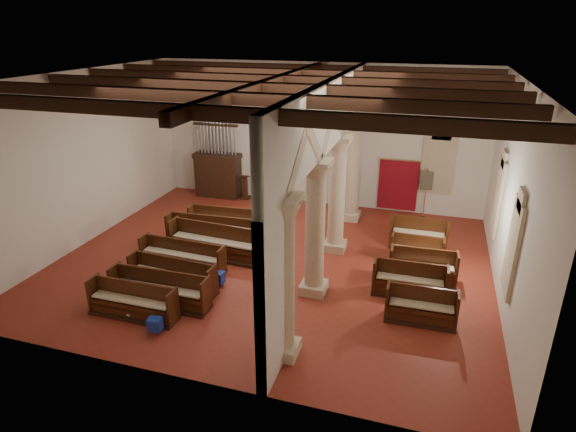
{
  "coord_description": "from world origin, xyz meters",
  "views": [
    {
      "loc": [
        4.75,
        -13.62,
        7.49
      ],
      "look_at": [
        0.38,
        0.5,
        1.5
      ],
      "focal_mm": 30.0,
      "sensor_mm": 36.0,
      "label": 1
    }
  ],
  "objects_px": {
    "pipe_organ": "(218,167)",
    "lectern": "(245,188)",
    "aisle_pew_0": "(421,311)",
    "processional_banner": "(425,200)",
    "nave_pew_0": "(133,306)"
  },
  "relations": [
    {
      "from": "lectern",
      "to": "aisle_pew_0",
      "type": "bearing_deg",
      "value": -50.93
    },
    {
      "from": "lectern",
      "to": "processional_banner",
      "type": "bearing_deg",
      "value": -7.69
    },
    {
      "from": "pipe_organ",
      "to": "nave_pew_0",
      "type": "distance_m",
      "value": 9.92
    },
    {
      "from": "lectern",
      "to": "aisle_pew_0",
      "type": "distance_m",
      "value": 11.13
    },
    {
      "from": "nave_pew_0",
      "to": "aisle_pew_0",
      "type": "xyz_separation_m",
      "value": [
        7.48,
        2.04,
        0.01
      ]
    },
    {
      "from": "aisle_pew_0",
      "to": "nave_pew_0",
      "type": "bearing_deg",
      "value": -165.86
    },
    {
      "from": "processional_banner",
      "to": "aisle_pew_0",
      "type": "relative_size",
      "value": 1.12
    },
    {
      "from": "pipe_organ",
      "to": "aisle_pew_0",
      "type": "bearing_deg",
      "value": -39.07
    },
    {
      "from": "pipe_organ",
      "to": "lectern",
      "type": "xyz_separation_m",
      "value": [
        1.29,
        -0.01,
        -0.88
      ]
    },
    {
      "from": "processional_banner",
      "to": "nave_pew_0",
      "type": "relative_size",
      "value": 0.83
    },
    {
      "from": "processional_banner",
      "to": "nave_pew_0",
      "type": "distance_m",
      "value": 12.07
    },
    {
      "from": "pipe_organ",
      "to": "nave_pew_0",
      "type": "xyz_separation_m",
      "value": [
        1.92,
        -9.67,
        -1.05
      ]
    },
    {
      "from": "nave_pew_0",
      "to": "aisle_pew_0",
      "type": "bearing_deg",
      "value": 15.38
    },
    {
      "from": "pipe_organ",
      "to": "lectern",
      "type": "bearing_deg",
      "value": -0.47
    },
    {
      "from": "pipe_organ",
      "to": "aisle_pew_0",
      "type": "distance_m",
      "value": 12.16
    }
  ]
}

